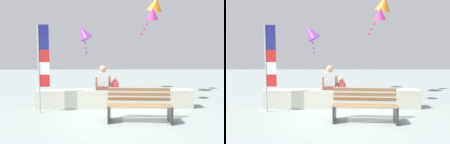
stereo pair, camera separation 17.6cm
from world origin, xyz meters
TOP-DOWN VIEW (x-y plane):
  - ground_plane at (0.00, 0.00)m, footprint 40.00×40.00m
  - seawall_ledge at (0.00, 1.26)m, footprint 5.23×0.45m
  - park_bench at (0.60, -0.18)m, footprint 1.79×0.75m
  - person_adult at (-0.41, 1.29)m, footprint 0.53×0.39m
  - person_child at (-0.00, 1.29)m, footprint 0.27×0.20m
  - flag_banner at (-2.27, 0.74)m, footprint 0.35×0.05m
  - kite_purple at (-1.12, 2.07)m, footprint 0.73×0.72m
  - kite_magenta at (1.37, 1.87)m, footprint 0.68×0.60m
  - kite_orange at (1.86, 3.61)m, footprint 0.94×1.02m

SIDE VIEW (x-z plane):
  - ground_plane at x=0.00m, z-range 0.00..0.00m
  - seawall_ledge at x=0.00m, z-range 0.00..0.62m
  - park_bench at x=0.60m, z-range -0.02..0.86m
  - person_child at x=0.00m, z-range 0.58..1.00m
  - person_adult at x=-0.41m, z-range 0.53..1.35m
  - flag_banner at x=-2.27m, z-range 0.23..2.95m
  - kite_purple at x=-1.12m, z-range 2.05..3.14m
  - kite_magenta at x=1.37m, z-range 2.74..3.77m
  - kite_orange at x=1.86m, z-range 3.44..4.58m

